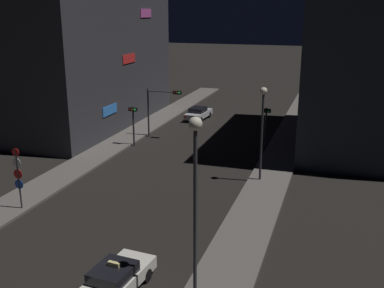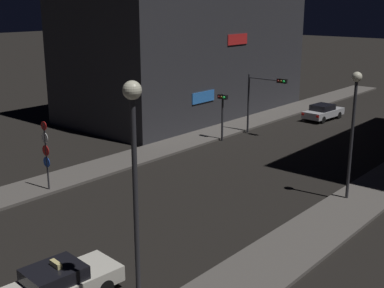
{
  "view_description": "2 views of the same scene",
  "coord_description": "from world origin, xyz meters",
  "px_view_note": "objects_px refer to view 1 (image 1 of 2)",
  "views": [
    {
      "loc": [
        12.01,
        -8.69,
        12.34
      ],
      "look_at": [
        2.36,
        21.11,
        3.09
      ],
      "focal_mm": 43.62,
      "sensor_mm": 36.0,
      "label": 1
    },
    {
      "loc": [
        17.3,
        -1.75,
        10.39
      ],
      "look_at": [
        -0.13,
        18.68,
        2.91
      ],
      "focal_mm": 47.93,
      "sensor_mm": 36.0,
      "label": 2
    }
  ],
  "objects_px": {
    "traffic_light_right_kerb": "(266,119)",
    "traffic_light_overhead": "(161,103)",
    "traffic_light_left_kerb": "(133,118)",
    "street_lamp_far_block": "(263,116)",
    "taxi": "(115,279)",
    "street_lamp_near_block": "(195,175)",
    "far_car": "(198,113)",
    "sign_pole_left": "(18,174)"
  },
  "relations": [
    {
      "from": "traffic_light_left_kerb",
      "to": "street_lamp_far_block",
      "type": "xyz_separation_m",
      "value": [
        12.64,
        -5.48,
        2.25
      ]
    },
    {
      "from": "traffic_light_right_kerb",
      "to": "street_lamp_far_block",
      "type": "distance_m",
      "value": 9.04
    },
    {
      "from": "traffic_light_overhead",
      "to": "traffic_light_left_kerb",
      "type": "relative_size",
      "value": 1.3
    },
    {
      "from": "traffic_light_overhead",
      "to": "street_lamp_far_block",
      "type": "relative_size",
      "value": 0.7
    },
    {
      "from": "street_lamp_near_block",
      "to": "taxi",
      "type": "bearing_deg",
      "value": -170.98
    },
    {
      "from": "traffic_light_overhead",
      "to": "traffic_light_right_kerb",
      "type": "xyz_separation_m",
      "value": [
        10.2,
        -0.27,
        -0.85
      ]
    },
    {
      "from": "far_car",
      "to": "street_lamp_near_block",
      "type": "xyz_separation_m",
      "value": [
        9.96,
        -32.67,
        5.12
      ]
    },
    {
      "from": "taxi",
      "to": "traffic_light_right_kerb",
      "type": "height_order",
      "value": "traffic_light_right_kerb"
    },
    {
      "from": "traffic_light_right_kerb",
      "to": "traffic_light_overhead",
      "type": "bearing_deg",
      "value": 178.49
    },
    {
      "from": "taxi",
      "to": "far_car",
      "type": "height_order",
      "value": "taxi"
    },
    {
      "from": "far_car",
      "to": "taxi",
      "type": "bearing_deg",
      "value": -79.05
    },
    {
      "from": "far_car",
      "to": "sign_pole_left",
      "type": "xyz_separation_m",
      "value": [
        -3.29,
        -27.02,
        1.67
      ]
    },
    {
      "from": "traffic_light_left_kerb",
      "to": "street_lamp_far_block",
      "type": "relative_size",
      "value": 0.54
    },
    {
      "from": "taxi",
      "to": "traffic_light_right_kerb",
      "type": "distance_m",
      "value": 24.79
    },
    {
      "from": "far_car",
      "to": "traffic_light_left_kerb",
      "type": "distance_m",
      "value": 12.27
    },
    {
      "from": "taxi",
      "to": "street_lamp_near_block",
      "type": "distance_m",
      "value": 6.24
    },
    {
      "from": "traffic_light_right_kerb",
      "to": "sign_pole_left",
      "type": "xyz_separation_m",
      "value": [
        -12.3,
        -18.38,
        -0.23
      ]
    },
    {
      "from": "taxi",
      "to": "far_car",
      "type": "bearing_deg",
      "value": 100.95
    },
    {
      "from": "far_car",
      "to": "street_lamp_far_block",
      "type": "relative_size",
      "value": 0.67
    },
    {
      "from": "sign_pole_left",
      "to": "street_lamp_far_block",
      "type": "bearing_deg",
      "value": 35.91
    },
    {
      "from": "traffic_light_right_kerb",
      "to": "street_lamp_far_block",
      "type": "relative_size",
      "value": 0.54
    },
    {
      "from": "traffic_light_overhead",
      "to": "traffic_light_left_kerb",
      "type": "height_order",
      "value": "traffic_light_overhead"
    },
    {
      "from": "traffic_light_overhead",
      "to": "taxi",
      "type": "bearing_deg",
      "value": -72.94
    },
    {
      "from": "taxi",
      "to": "far_car",
      "type": "relative_size",
      "value": 1.0
    },
    {
      "from": "traffic_light_left_kerb",
      "to": "street_lamp_near_block",
      "type": "distance_m",
      "value": 24.5
    },
    {
      "from": "traffic_light_right_kerb",
      "to": "traffic_light_left_kerb",
      "type": "bearing_deg",
      "value": -164.49
    },
    {
      "from": "traffic_light_left_kerb",
      "to": "street_lamp_near_block",
      "type": "height_order",
      "value": "street_lamp_near_block"
    },
    {
      "from": "street_lamp_far_block",
      "to": "far_car",
      "type": "bearing_deg",
      "value": 120.22
    },
    {
      "from": "street_lamp_near_block",
      "to": "far_car",
      "type": "bearing_deg",
      "value": 106.96
    },
    {
      "from": "taxi",
      "to": "traffic_light_left_kerb",
      "type": "relative_size",
      "value": 1.24
    },
    {
      "from": "taxi",
      "to": "sign_pole_left",
      "type": "relative_size",
      "value": 1.16
    },
    {
      "from": "traffic_light_right_kerb",
      "to": "street_lamp_far_block",
      "type": "height_order",
      "value": "street_lamp_far_block"
    },
    {
      "from": "taxi",
      "to": "traffic_light_overhead",
      "type": "xyz_separation_m",
      "value": [
        -7.63,
        24.85,
        2.75
      ]
    },
    {
      "from": "taxi",
      "to": "traffic_light_left_kerb",
      "type": "xyz_separation_m",
      "value": [
        -8.98,
        21.38,
        1.91
      ]
    },
    {
      "from": "taxi",
      "to": "street_lamp_near_block",
      "type": "bearing_deg",
      "value": 9.02
    },
    {
      "from": "taxi",
      "to": "traffic_light_overhead",
      "type": "bearing_deg",
      "value": 107.06
    },
    {
      "from": "taxi",
      "to": "traffic_light_right_kerb",
      "type": "relative_size",
      "value": 1.25
    },
    {
      "from": "traffic_light_left_kerb",
      "to": "traffic_light_right_kerb",
      "type": "xyz_separation_m",
      "value": [
        11.56,
        3.21,
        -0.01
      ]
    },
    {
      "from": "traffic_light_left_kerb",
      "to": "street_lamp_near_block",
      "type": "bearing_deg",
      "value": -59.0
    },
    {
      "from": "far_car",
      "to": "traffic_light_right_kerb",
      "type": "distance_m",
      "value": 12.63
    },
    {
      "from": "taxi",
      "to": "sign_pole_left",
      "type": "bearing_deg",
      "value": 147.43
    },
    {
      "from": "traffic_light_left_kerb",
      "to": "street_lamp_near_block",
      "type": "xyz_separation_m",
      "value": [
        12.51,
        -20.82,
        3.2
      ]
    }
  ]
}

